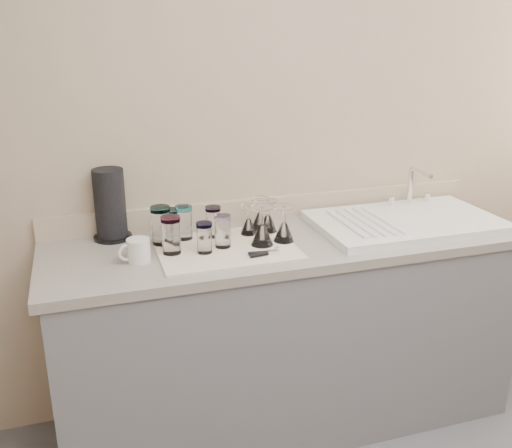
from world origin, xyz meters
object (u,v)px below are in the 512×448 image
object	(u,v)px
tumbler_magenta	(171,235)
tumbler_blue	(204,237)
tumbler_teal	(161,225)
goblet_front_right	(284,229)
tumbler_lavender	(223,231)
goblet_back_left	(249,224)
tumbler_cyan	(184,222)
sink_unit	(405,221)
goblet_back_right	(268,221)
can_opener	(264,253)
tumbler_purple	(213,221)
white_mug	(138,251)
paper_towel_roll	(110,205)
goblet_front_left	(262,232)
goblet_extra	(260,218)
tumbler_extra	(171,224)

from	to	relation	value
tumbler_magenta	tumbler_blue	world-z (taller)	tumbler_magenta
tumbler_teal	goblet_front_right	xyz separation A→B (m)	(0.49, -0.12, -0.03)
tumbler_magenta	tumbler_blue	xyz separation A→B (m)	(0.12, -0.03, -0.01)
tumbler_blue	tumbler_lavender	distance (m)	0.09
goblet_back_left	goblet_front_right	size ratio (longest dim) A/B	0.83
tumbler_cyan	tumbler_blue	world-z (taller)	tumbler_cyan
sink_unit	goblet_back_right	distance (m)	0.63
sink_unit	goblet_front_right	xyz separation A→B (m)	(-0.60, -0.04, 0.04)
tumbler_teal	tumbler_magenta	xyz separation A→B (m)	(0.02, -0.11, -0.00)
tumbler_magenta	goblet_front_right	xyz separation A→B (m)	(0.46, -0.01, -0.03)
goblet_front_right	can_opener	world-z (taller)	goblet_front_right
tumbler_purple	can_opener	distance (m)	0.31
goblet_back_right	sink_unit	bearing A→B (deg)	-8.40
sink_unit	goblet_back_right	bearing A→B (deg)	171.60
sink_unit	tumbler_blue	distance (m)	0.94
tumbler_cyan	goblet_front_right	world-z (taller)	goblet_front_right
tumbler_teal	tumbler_purple	size ratio (longest dim) A/B	1.21
tumbler_purple	sink_unit	bearing A→B (deg)	-6.90
tumbler_purple	goblet_front_right	size ratio (longest dim) A/B	0.87
tumbler_blue	tumbler_lavender	xyz separation A→B (m)	(0.08, 0.04, 0.00)
white_mug	paper_towel_roll	world-z (taller)	paper_towel_roll
tumbler_magenta	paper_towel_roll	bearing A→B (deg)	128.61
tumbler_purple	goblet_back_left	size ratio (longest dim) A/B	1.04
tumbler_teal	goblet_front_right	bearing A→B (deg)	-14.16
tumbler_cyan	goblet_front_left	world-z (taller)	goblet_front_left
tumbler_blue	goblet_back_right	distance (m)	0.35
tumbler_teal	tumbler_cyan	bearing A→B (deg)	16.85
goblet_back_left	goblet_front_left	size ratio (longest dim) A/B	0.77
tumbler_blue	goblet_back_right	size ratio (longest dim) A/B	0.88
tumbler_blue	can_opener	size ratio (longest dim) A/B	1.01
tumbler_purple	white_mug	distance (m)	0.37
goblet_front_right	goblet_extra	distance (m)	0.18
paper_towel_roll	tumbler_extra	bearing A→B (deg)	-25.24
tumbler_purple	goblet_front_right	xyz separation A→B (m)	(0.26, -0.14, -0.02)
tumbler_purple	paper_towel_roll	distance (m)	0.43
tumbler_cyan	can_opener	distance (m)	0.38
tumbler_blue	white_mug	distance (m)	0.26
goblet_back_right	goblet_extra	distance (m)	0.05
tumbler_lavender	goblet_front_right	xyz separation A→B (m)	(0.26, -0.01, -0.02)
white_mug	sink_unit	bearing A→B (deg)	2.83
goblet_back_left	white_mug	xyz separation A→B (m)	(-0.48, -0.15, -0.00)
goblet_extra	paper_towel_roll	distance (m)	0.64
goblet_front_left	white_mug	bearing A→B (deg)	-179.25
tumbler_blue	goblet_back_left	xyz separation A→B (m)	(0.23, 0.15, -0.02)
paper_towel_roll	tumbler_lavender	bearing A→B (deg)	-31.59
tumbler_teal	tumbler_cyan	distance (m)	0.10
tumbler_teal	tumbler_purple	distance (m)	0.22
goblet_extra	can_opener	xyz separation A→B (m)	(-0.08, -0.30, -0.04)
white_mug	goblet_front_right	bearing A→B (deg)	1.96
tumbler_lavender	goblet_back_right	size ratio (longest dim) A/B	0.95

